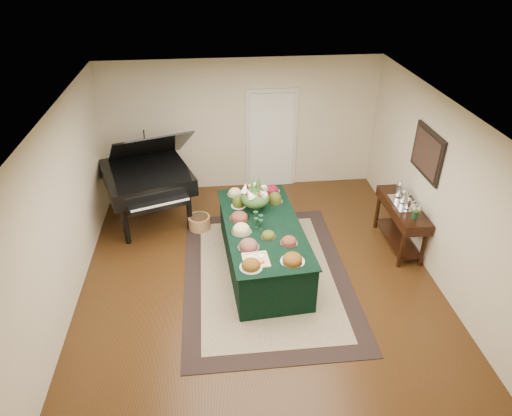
{
  "coord_description": "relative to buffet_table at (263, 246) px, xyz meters",
  "views": [
    {
      "loc": [
        -0.63,
        -5.69,
        4.73
      ],
      "look_at": [
        0.0,
        0.3,
        1.05
      ],
      "focal_mm": 32.0,
      "sensor_mm": 36.0,
      "label": 1
    }
  ],
  "objects": [
    {
      "name": "mahogany_sideboard",
      "position": [
        2.4,
        0.33,
        0.24
      ],
      "size": [
        0.45,
        1.39,
        0.83
      ],
      "color": "black",
      "rests_on": "ground"
    },
    {
      "name": "grand_piano",
      "position": [
        -1.92,
        1.65,
        0.5
      ],
      "size": [
        1.88,
        2.08,
        1.79
      ],
      "color": "black",
      "rests_on": "ground"
    },
    {
      "name": "food_platters",
      "position": [
        -0.08,
        0.04,
        0.45
      ],
      "size": [
        0.98,
        2.38,
        0.15
      ],
      "color": "silver",
      "rests_on": "buffet_table"
    },
    {
      "name": "wall_painting",
      "position": [
        2.62,
        0.33,
        1.35
      ],
      "size": [
        0.05,
        0.95,
        0.75
      ],
      "color": "black",
      "rests_on": "ground"
    },
    {
      "name": "wicker_basket",
      "position": [
        -1.03,
        1.22,
        -0.28
      ],
      "size": [
        0.4,
        0.4,
        0.25
      ],
      "primitive_type": "cylinder",
      "color": "#AB7545",
      "rests_on": "ground"
    },
    {
      "name": "floral_centerpiece",
      "position": [
        -0.07,
        0.47,
        0.68
      ],
      "size": [
        0.48,
        0.48,
        0.48
      ],
      "color": "#14321E",
      "rests_on": "buffet_table"
    },
    {
      "name": "pink_bouquet",
      "position": [
        2.4,
        -0.1,
        0.59
      ],
      "size": [
        0.19,
        0.19,
        0.25
      ],
      "color": "#14321E",
      "rests_on": "mahogany_sideboard"
    },
    {
      "name": "green_goblets",
      "position": [
        -0.07,
        -0.01,
        0.49
      ],
      "size": [
        0.16,
        0.31,
        0.18
      ],
      "color": "#14321E",
      "rests_on": "buffet_table"
    },
    {
      "name": "cutting_board",
      "position": [
        -0.2,
        -0.86,
        0.43
      ],
      "size": [
        0.39,
        0.39,
        0.1
      ],
      "color": "tan",
      "rests_on": "buffet_table"
    },
    {
      "name": "ground",
      "position": [
        -0.1,
        -0.19,
        -0.4
      ],
      "size": [
        6.0,
        6.0,
        0.0
      ],
      "primitive_type": "plane",
      "color": "black",
      "rests_on": "ground"
    },
    {
      "name": "tea_service",
      "position": [
        2.4,
        0.4,
        0.54
      ],
      "size": [
        0.34,
        0.58,
        0.3
      ],
      "color": "silver",
      "rests_on": "mahogany_sideboard"
    },
    {
      "name": "kitchen_doorway",
      "position": [
        0.5,
        2.78,
        0.62
      ],
      "size": [
        1.05,
        0.07,
        2.1
      ],
      "color": "beige",
      "rests_on": "ground"
    },
    {
      "name": "buffet_table",
      "position": [
        0.0,
        0.0,
        0.0
      ],
      "size": [
        1.34,
        2.55,
        0.8
      ],
      "color": "black",
      "rests_on": "ground"
    },
    {
      "name": "area_rug",
      "position": [
        0.03,
        -0.24,
        -0.4
      ],
      "size": [
        2.6,
        3.64,
        0.01
      ],
      "color": "black",
      "rests_on": "ground"
    }
  ]
}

